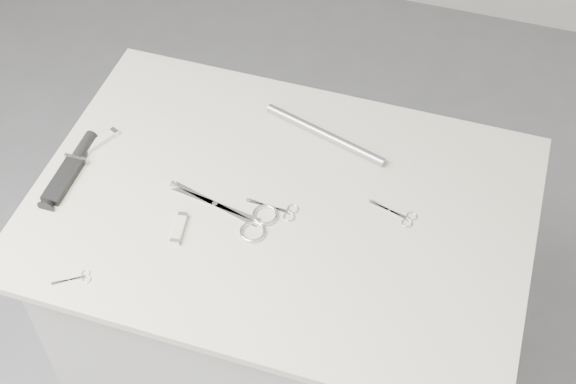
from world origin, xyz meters
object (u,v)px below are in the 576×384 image
(embroidery_scissors_b, at_px, (400,215))
(large_shears, at_px, (243,216))
(sheathed_knife, at_px, (73,165))
(plinth, at_px, (282,326))
(pocket_knife_a, at_px, (99,142))
(metal_rail, at_px, (325,135))
(pocket_knife_b, at_px, (179,229))
(tiny_scissors, at_px, (77,278))
(embroidery_scissors_a, at_px, (281,210))

(embroidery_scissors_b, bearing_deg, large_shears, -146.73)
(sheathed_knife, bearing_deg, plinth, -86.13)
(pocket_knife_a, distance_m, metal_rail, 0.48)
(embroidery_scissors_b, relative_size, pocket_knife_b, 1.32)
(large_shears, relative_size, tiny_scissors, 3.43)
(tiny_scissors, bearing_deg, pocket_knife_a, 76.08)
(plinth, relative_size, pocket_knife_a, 9.93)
(embroidery_scissors_a, bearing_deg, tiny_scissors, -135.79)
(tiny_scissors, xyz_separation_m, sheathed_knife, (-0.14, 0.25, 0.01))
(metal_rail, bearing_deg, plinth, -99.03)
(tiny_scissors, relative_size, metal_rail, 0.23)
(pocket_knife_a, height_order, metal_rail, metal_rail)
(large_shears, distance_m, tiny_scissors, 0.34)
(plinth, bearing_deg, tiny_scissors, -137.11)
(plinth, xyz_separation_m, large_shears, (-0.06, -0.05, 0.47))
(plinth, relative_size, metal_rail, 3.07)
(embroidery_scissors_a, xyz_separation_m, pocket_knife_a, (-0.43, 0.06, 0.00))
(pocket_knife_a, relative_size, metal_rail, 0.31)
(plinth, xyz_separation_m, pocket_knife_a, (-0.42, 0.04, 0.48))
(sheathed_knife, xyz_separation_m, pocket_knife_b, (0.27, -0.09, -0.00))
(embroidery_scissors_a, relative_size, metal_rail, 0.36)
(pocket_knife_b, bearing_deg, metal_rail, -40.48)
(pocket_knife_a, bearing_deg, embroidery_scissors_b, -63.49)
(pocket_knife_a, relative_size, pocket_knife_b, 1.18)
(embroidery_scissors_b, xyz_separation_m, tiny_scissors, (-0.54, -0.33, -0.00))
(pocket_knife_a, xyz_separation_m, metal_rail, (0.46, 0.16, 0.00))
(tiny_scissors, bearing_deg, large_shears, 10.03)
(sheathed_knife, relative_size, pocket_knife_a, 2.16)
(plinth, bearing_deg, pocket_knife_a, 174.08)
(plinth, relative_size, large_shears, 3.85)
(plinth, height_order, embroidery_scissors_b, embroidery_scissors_b)
(embroidery_scissors_b, xyz_separation_m, pocket_knife_a, (-0.66, -0.00, 0.00))
(embroidery_scissors_a, xyz_separation_m, pocket_knife_b, (-0.17, -0.11, 0.00))
(metal_rail, bearing_deg, pocket_knife_b, -121.61)
(large_shears, height_order, metal_rail, metal_rail)
(plinth, distance_m, sheathed_knife, 0.65)
(embroidery_scissors_b, distance_m, pocket_knife_b, 0.44)
(large_shears, bearing_deg, pocket_knife_b, -136.08)
(embroidery_scissors_a, height_order, pocket_knife_a, pocket_knife_a)
(sheathed_knife, bearing_deg, embroidery_scissors_a, -88.06)
(embroidery_scissors_a, height_order, pocket_knife_b, pocket_knife_b)
(large_shears, distance_m, pocket_knife_b, 0.13)
(tiny_scissors, xyz_separation_m, pocket_knife_b, (0.14, 0.16, 0.00))
(embroidery_scissors_a, relative_size, pocket_knife_a, 1.17)
(tiny_scissors, relative_size, pocket_knife_a, 0.75)
(plinth, height_order, pocket_knife_a, pocket_knife_a)
(large_shears, xyz_separation_m, embroidery_scissors_b, (0.29, 0.10, -0.00))
(embroidery_scissors_b, relative_size, pocket_knife_a, 1.11)
(plinth, relative_size, embroidery_scissors_a, 8.46)
(tiny_scissors, relative_size, pocket_knife_b, 0.89)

